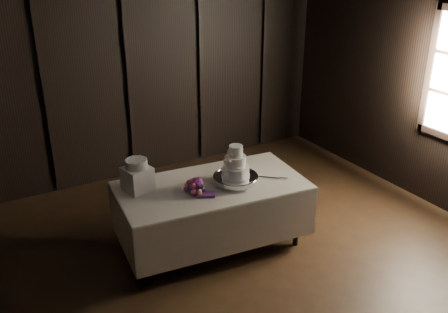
# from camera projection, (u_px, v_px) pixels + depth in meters

# --- Properties ---
(room) EXTENTS (6.08, 7.08, 3.08)m
(room) POSITION_uv_depth(u_px,v_px,m) (280.00, 167.00, 3.94)
(room) COLOR black
(room) RESTS_ON ground
(display_table) EXTENTS (2.08, 1.24, 0.76)m
(display_table) POSITION_uv_depth(u_px,v_px,m) (212.00, 212.00, 5.43)
(display_table) COLOR silver
(display_table) RESTS_ON ground
(cake_stand) EXTENTS (0.63, 0.63, 0.09)m
(cake_stand) POSITION_uv_depth(u_px,v_px,m) (236.00, 180.00, 5.29)
(cake_stand) COLOR silver
(cake_stand) RESTS_ON display_table
(wedding_cake) EXTENTS (0.32, 0.29, 0.35)m
(wedding_cake) POSITION_uv_depth(u_px,v_px,m) (234.00, 165.00, 5.20)
(wedding_cake) COLOR white
(wedding_cake) RESTS_ON cake_stand
(bouquet) EXTENTS (0.45, 0.49, 0.19)m
(bouquet) POSITION_uv_depth(u_px,v_px,m) (196.00, 187.00, 5.10)
(bouquet) COLOR #B34365
(bouquet) RESTS_ON display_table
(box_pedestal) EXTENTS (0.31, 0.31, 0.25)m
(box_pedestal) POSITION_uv_depth(u_px,v_px,m) (137.00, 179.00, 5.13)
(box_pedestal) COLOR white
(box_pedestal) RESTS_ON display_table
(small_cake) EXTENTS (0.29, 0.29, 0.09)m
(small_cake) POSITION_uv_depth(u_px,v_px,m) (136.00, 164.00, 5.06)
(small_cake) COLOR white
(small_cake) RESTS_ON box_pedestal
(cake_knife) EXTENTS (0.29, 0.26, 0.01)m
(cake_knife) POSITION_uv_depth(u_px,v_px,m) (266.00, 177.00, 5.44)
(cake_knife) COLOR silver
(cake_knife) RESTS_ON display_table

